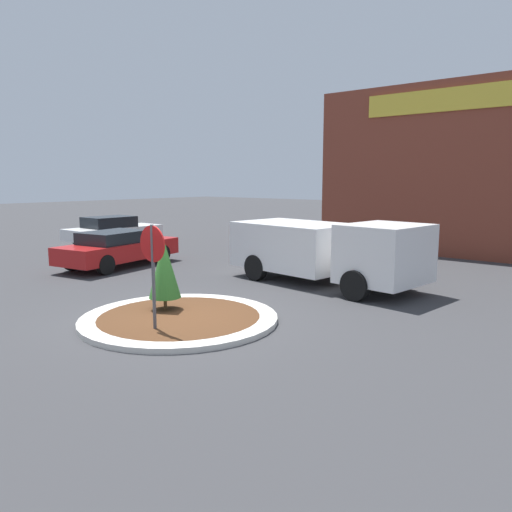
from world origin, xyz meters
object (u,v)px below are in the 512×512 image
Objects in this scene: stop_sign at (153,258)px; parked_sedan_white at (113,230)px; parked_sedan_red at (118,248)px; utility_truck at (324,249)px.

parked_sedan_white is at bearing 148.70° from stop_sign.
parked_sedan_red is at bearing -122.98° from parked_sedan_white.
stop_sign is 6.51m from utility_truck.
parked_sedan_white is at bearing 179.65° from utility_truck.
stop_sign is at bearing -121.47° from parked_sedan_white.
utility_truck reaches higher than parked_sedan_white.
stop_sign reaches higher than parked_sedan_white.
stop_sign is 0.36× the size of utility_truck.
utility_truck reaches higher than parked_sedan_red.
parked_sedan_red is at bearing 149.92° from stop_sign.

